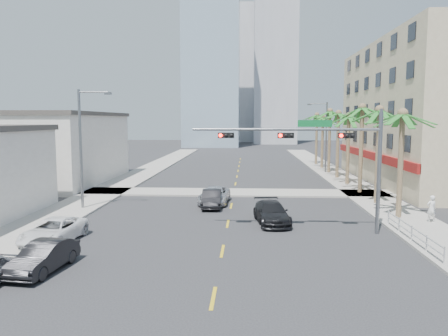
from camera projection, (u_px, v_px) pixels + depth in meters
name	position (u px, v px, depth m)	size (l,w,h in m)	color
ground	(217.00, 279.00, 18.58)	(260.00, 260.00, 0.00)	#262628
sidewalk_right	(371.00, 197.00, 37.77)	(4.00, 120.00, 0.15)	gray
sidewalk_left	(99.00, 195.00, 39.07)	(4.00, 120.00, 0.15)	gray
sidewalk_cross	(234.00, 192.00, 40.41)	(80.00, 4.00, 0.15)	gray
building_right	(443.00, 113.00, 46.35)	(15.25, 28.00, 15.00)	tan
building_left_far	(55.00, 149.00, 47.03)	(11.00, 18.00, 7.20)	beige
tower_far_left	(212.00, 52.00, 110.68)	(14.00, 14.00, 48.00)	#99B2C6
tower_far_right	(276.00, 38.00, 124.00)	(12.00, 12.00, 60.00)	#ADADB2
tower_far_center	(235.00, 76.00, 140.52)	(16.00, 16.00, 42.00)	#ADADB2
traffic_signal_mast	(324.00, 149.00, 25.61)	(11.12, 0.54, 7.20)	slate
palm_tree_0	(403.00, 115.00, 29.09)	(4.80, 4.80, 7.80)	brown
palm_tree_1	(380.00, 111.00, 34.21)	(4.80, 4.80, 8.16)	brown
palm_tree_2	(362.00, 109.00, 39.34)	(4.80, 4.80, 8.52)	brown
palm_tree_3	(349.00, 117.00, 44.57)	(4.80, 4.80, 7.80)	brown
palm_tree_4	(339.00, 114.00, 49.70)	(4.80, 4.80, 8.16)	brown
palm_tree_5	(330.00, 112.00, 54.82)	(4.80, 4.80, 8.52)	brown
palm_tree_6	(323.00, 118.00, 60.06)	(4.80, 4.80, 7.80)	brown
palm_tree_7	(317.00, 116.00, 65.18)	(4.80, 4.80, 8.16)	brown
streetlight_left	(83.00, 143.00, 32.52)	(2.55, 0.25, 9.00)	slate
streetlight_right	(325.00, 134.00, 55.15)	(2.55, 0.25, 9.00)	slate
guardrail	(412.00, 231.00, 23.91)	(0.08, 8.08, 1.00)	silver
car_parked_mid	(44.00, 257.00, 19.48)	(1.42, 4.06, 1.34)	black
car_parked_far	(54.00, 231.00, 24.05)	(2.21, 4.78, 1.33)	white
car_lane_left	(212.00, 199.00, 33.84)	(1.44, 4.13, 1.36)	black
car_lane_center	(214.00, 195.00, 35.39)	(2.23, 4.84, 1.34)	silver
car_lane_right	(272.00, 213.00, 28.60)	(1.96, 4.82, 1.40)	black
pedestrian	(431.00, 209.00, 28.26)	(0.64, 0.42, 1.76)	white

